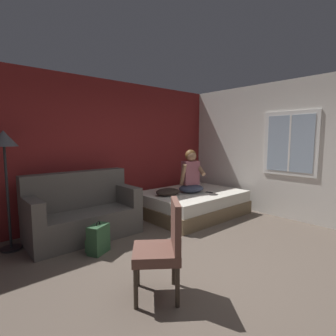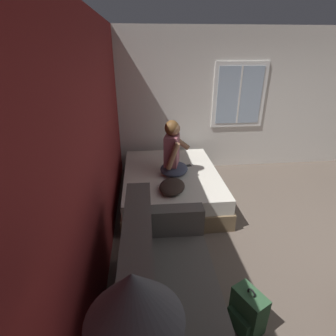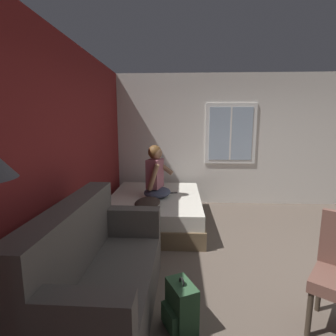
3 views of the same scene
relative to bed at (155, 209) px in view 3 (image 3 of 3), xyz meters
The scene contains 9 objects.
ground_plane 2.45m from the bed, 130.38° to the right, with size 40.00×40.00×0.00m, color brown.
wall_back_accent 2.17m from the bed, 148.34° to the left, with size 10.55×0.16×2.70m, color maroon.
wall_side_with_window 2.51m from the bed, 55.58° to the right, with size 0.19×6.91×2.70m.
bed is the anchor object (origin of this frame).
couch 2.27m from the bed, behind, with size 1.71×0.85×1.04m.
person_seated 0.60m from the bed, 158.73° to the right, with size 0.62×0.57×0.88m.
backpack 2.38m from the bed, 169.58° to the right, with size 0.35×0.33×0.46m.
throw_pillow 0.70m from the bed, behind, with size 0.48×0.36×0.14m, color #2D231E.
cell_phone 0.44m from the bed, 57.42° to the right, with size 0.07×0.14×0.01m, color black.
Camera 3 is at (-2.74, 1.44, 1.73)m, focal length 28.00 mm.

